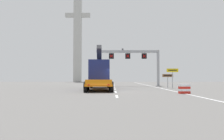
{
  "coord_description": "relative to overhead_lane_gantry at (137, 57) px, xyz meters",
  "views": [
    {
      "loc": [
        -0.68,
        -23.92,
        1.53
      ],
      "look_at": [
        -0.81,
        9.47,
        2.65
      ],
      "focal_mm": 35.76,
      "sensor_mm": 36.0,
      "label": 1
    }
  ],
  "objects": [
    {
      "name": "heavy_haul_truck_orange",
      "position": [
        -5.95,
        -9.01,
        -3.12
      ],
      "size": [
        3.57,
        14.15,
        5.3
      ],
      "color": "orange",
      "rests_on": "ground"
    },
    {
      "name": "tourist_info_sign_brown",
      "position": [
        4.15,
        -5.51,
        -3.55
      ],
      "size": [
        1.6,
        0.15,
        2.02
      ],
      "color": "#9EA0A5",
      "rests_on": "ground"
    },
    {
      "name": "edge_line_right",
      "position": [
        2.61,
        -3.23,
        -5.1
      ],
      "size": [
        0.2,
        63.0,
        0.01
      ],
      "primitive_type": "cube",
      "color": "silver",
      "rests_on": "ground"
    },
    {
      "name": "crash_barrier_striped",
      "position": [
        2.58,
        -18.02,
        -4.66
      ],
      "size": [
        1.04,
        0.58,
        0.9
      ],
      "color": "red",
      "rests_on": "ground"
    },
    {
      "name": "lane_markings",
      "position": [
        -3.88,
        12.87,
        -5.1
      ],
      "size": [
        0.2,
        70.8,
        0.01
      ],
      "color": "silver",
      "rests_on": "ground"
    },
    {
      "name": "overhead_lane_gantry",
      "position": [
        0.0,
        0.0,
        0.0
      ],
      "size": [
        11.32,
        0.9,
        6.64
      ],
      "color": "#9EA0A5",
      "rests_on": "ground"
    },
    {
      "name": "ground",
      "position": [
        -3.59,
        -15.23,
        -5.11
      ],
      "size": [
        112.0,
        112.0,
        0.0
      ],
      "primitive_type": "plane",
      "color": "slate"
    },
    {
      "name": "bridge_pylon_distant",
      "position": [
        -16.77,
        41.43,
        14.83
      ],
      "size": [
        9.0,
        2.0,
        39.07
      ],
      "color": "#B7B7B2",
      "rests_on": "ground"
    },
    {
      "name": "exit_sign_yellow",
      "position": [
        4.23,
        -7.89,
        -2.98
      ],
      "size": [
        1.63,
        0.15,
        2.78
      ],
      "color": "#9EA0A5",
      "rests_on": "ground"
    }
  ]
}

